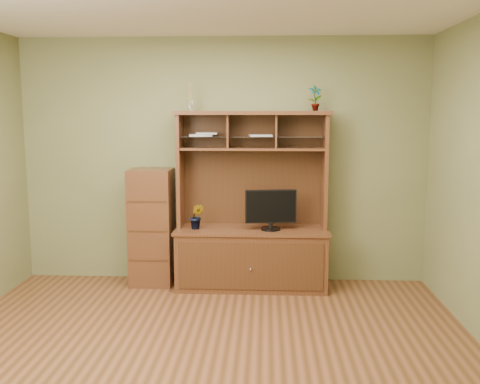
{
  "coord_description": "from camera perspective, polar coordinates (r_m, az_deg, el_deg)",
  "views": [
    {
      "loc": [
        0.48,
        -3.92,
        1.88
      ],
      "look_at": [
        0.23,
        1.2,
        1.12
      ],
      "focal_mm": 40.0,
      "sensor_mm": 36.0,
      "label": 1
    }
  ],
  "objects": [
    {
      "name": "room",
      "position": [
        3.98,
        -4.14,
        0.77
      ],
      "size": [
        4.54,
        4.04,
        2.74
      ],
      "color": "#502F16",
      "rests_on": "ground"
    },
    {
      "name": "side_cabinet",
      "position": [
        5.96,
        -9.39,
        -3.7
      ],
      "size": [
        0.46,
        0.42,
        1.28
      ],
      "color": "#3F2512",
      "rests_on": "room"
    },
    {
      "name": "reed_diffuser",
      "position": [
        5.78,
        -5.33,
        9.77
      ],
      "size": [
        0.06,
        0.06,
        0.3
      ],
      "color": "silver",
      "rests_on": "media_hutch"
    },
    {
      "name": "orchid_plant",
      "position": [
        5.72,
        -4.63,
        -2.62
      ],
      "size": [
        0.16,
        0.14,
        0.27
      ],
      "primitive_type": "imported",
      "rotation": [
        0.0,
        0.0,
        -0.12
      ],
      "color": "#285D20",
      "rests_on": "media_hutch"
    },
    {
      "name": "top_plant",
      "position": [
        5.75,
        8.01,
        9.9
      ],
      "size": [
        0.16,
        0.13,
        0.27
      ],
      "primitive_type": "imported",
      "rotation": [
        0.0,
        0.0,
        0.24
      ],
      "color": "#386222",
      "rests_on": "media_hutch"
    },
    {
      "name": "magazines",
      "position": [
        5.75,
        -1.96,
        6.13
      ],
      "size": [
        0.91,
        0.22,
        0.04
      ],
      "color": "#B3B4B9",
      "rests_on": "media_hutch"
    },
    {
      "name": "media_hutch",
      "position": [
        5.81,
        1.25,
        -5.08
      ],
      "size": [
        1.66,
        0.61,
        1.9
      ],
      "color": "#3F2512",
      "rests_on": "room"
    },
    {
      "name": "monitor",
      "position": [
        5.65,
        3.31,
        -1.81
      ],
      "size": [
        0.54,
        0.21,
        0.43
      ],
      "rotation": [
        0.0,
        0.0,
        0.15
      ],
      "color": "black",
      "rests_on": "media_hutch"
    }
  ]
}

